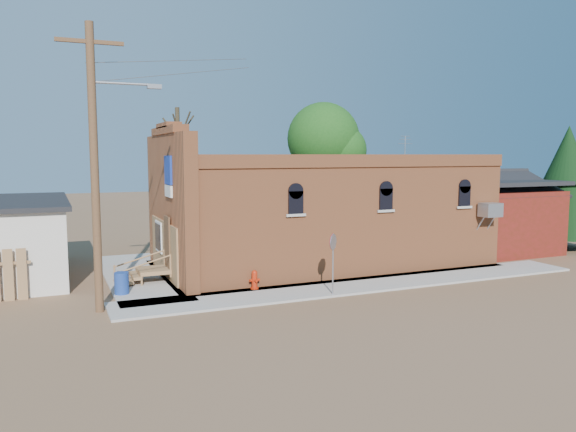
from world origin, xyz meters
name	(u,v)px	position (x,y,z in m)	size (l,w,h in m)	color
ground	(344,295)	(0.00, 0.00, 0.00)	(120.00, 120.00, 0.00)	brown
sidewalk_south	(367,285)	(1.50, 0.90, 0.04)	(19.00, 2.20, 0.08)	#9E9991
sidewalk_west	(138,276)	(-6.30, 6.00, 0.04)	(2.60, 10.00, 0.08)	#9E9991
brick_bar	(317,213)	(1.64, 5.49, 2.34)	(16.40, 7.97, 6.30)	#C0683A
red_shed	(486,207)	(11.50, 5.50, 2.27)	(5.40, 6.40, 4.30)	#511C0D
utility_pole	(96,162)	(-8.14, 1.20, 4.77)	(3.12, 0.26, 9.00)	#553122
tree_bare_near	(178,136)	(-3.00, 13.00, 5.96)	(2.80, 2.80, 7.65)	#3F3524
tree_leafy	(323,139)	(6.00, 13.50, 5.93)	(4.40, 4.40, 8.15)	#3F3524
evergreen_tree	(567,179)	(15.50, 4.00, 3.71)	(3.60, 3.60, 6.50)	#3F3524
fire_hydrant	(255,280)	(-2.73, 1.80, 0.43)	(0.40, 0.39, 0.70)	#AF210A
stop_sign	(333,248)	(-0.44, 0.00, 1.74)	(0.46, 0.44, 2.16)	#95969B
trash_barrel	(122,283)	(-7.30, 2.98, 0.47)	(0.50, 0.50, 0.77)	navy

